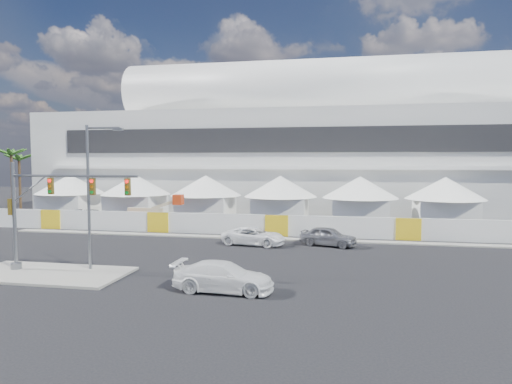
% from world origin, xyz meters
% --- Properties ---
extents(ground, '(160.00, 160.00, 0.00)m').
position_xyz_m(ground, '(0.00, 0.00, 0.00)').
color(ground, black).
rests_on(ground, ground).
extents(median_island, '(10.00, 5.00, 0.15)m').
position_xyz_m(median_island, '(-6.00, -3.00, 0.07)').
color(median_island, gray).
rests_on(median_island, ground).
extents(far_curb, '(80.00, 1.20, 0.12)m').
position_xyz_m(far_curb, '(20.00, 12.50, 0.06)').
color(far_curb, gray).
rests_on(far_curb, ground).
extents(stadium, '(80.00, 24.80, 21.98)m').
position_xyz_m(stadium, '(8.71, 41.50, 9.45)').
color(stadium, silver).
rests_on(stadium, ground).
extents(tent_row, '(53.40, 8.40, 5.40)m').
position_xyz_m(tent_row, '(0.50, 24.00, 3.15)').
color(tent_row, white).
rests_on(tent_row, ground).
extents(hoarding_fence, '(70.00, 0.25, 2.00)m').
position_xyz_m(hoarding_fence, '(6.00, 14.50, 1.00)').
color(hoarding_fence, white).
rests_on(hoarding_fence, ground).
extents(palm_cluster, '(10.60, 10.60, 8.55)m').
position_xyz_m(palm_cluster, '(-33.46, 29.50, 6.88)').
color(palm_cluster, '#47331E').
rests_on(palm_cluster, ground).
extents(sedan_silver, '(3.23, 5.12, 1.62)m').
position_xyz_m(sedan_silver, '(11.00, 10.27, 0.81)').
color(sedan_silver, '#9B9CA0').
rests_on(sedan_silver, ground).
extents(pickup_curb, '(3.27, 5.73, 1.51)m').
position_xyz_m(pickup_curb, '(4.78, 9.52, 0.75)').
color(pickup_curb, white).
rests_on(pickup_curb, ground).
extents(pickup_near, '(2.39, 5.64, 1.62)m').
position_xyz_m(pickup_near, '(5.84, -4.31, 0.81)').
color(pickup_near, white).
rests_on(pickup_near, ground).
extents(lot_car_c, '(2.13, 5.00, 1.44)m').
position_xyz_m(lot_car_c, '(-16.31, 20.00, 0.72)').
color(lot_car_c, '#A0A0A4').
rests_on(lot_car_c, ground).
extents(traffic_mast, '(8.97, 0.68, 6.95)m').
position_xyz_m(traffic_mast, '(-6.65, -2.50, 4.02)').
color(traffic_mast, slate).
rests_on(traffic_mast, median_island).
extents(streetlight_median, '(2.58, 0.26, 9.31)m').
position_xyz_m(streetlight_median, '(-3.64, -1.55, 5.49)').
color(streetlight_median, gray).
rests_on(streetlight_median, median_island).
extents(boom_lift, '(7.24, 1.70, 3.68)m').
position_xyz_m(boom_lift, '(-8.67, 16.07, 0.99)').
color(boom_lift, red).
rests_on(boom_lift, ground).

